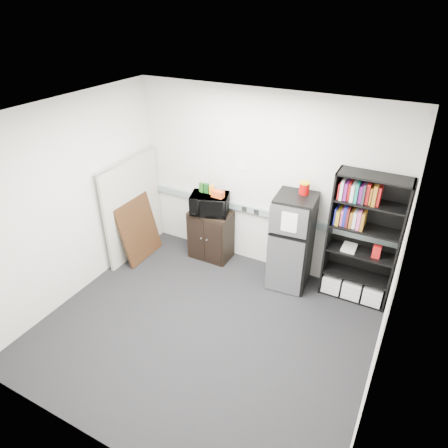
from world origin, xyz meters
name	(u,v)px	position (x,y,z in m)	size (l,w,h in m)	color
floor	(204,330)	(0.00, 0.00, 0.00)	(4.00, 4.00, 0.00)	black
wall_back	(262,184)	(0.00, 1.75, 1.35)	(4.00, 0.02, 2.70)	silver
wall_right	(390,295)	(2.00, 0.00, 1.35)	(0.02, 3.50, 2.70)	silver
wall_left	(70,203)	(-2.00, 0.00, 1.35)	(0.02, 3.50, 2.70)	silver
ceiling	(197,120)	(0.00, 0.00, 2.70)	(4.00, 3.50, 0.02)	white
electrical_raceway	(260,212)	(0.00, 1.72, 0.90)	(3.92, 0.05, 0.10)	gray
wall_note	(241,167)	(-0.35, 1.74, 1.55)	(0.14, 0.00, 0.10)	white
bookshelf	(362,241)	(1.53, 1.57, 0.91)	(0.90, 0.34, 1.85)	black
cubicle_partition	(133,208)	(-1.90, 1.08, 0.81)	(0.06, 1.30, 1.62)	#A4A091
cabinet	(211,235)	(-0.74, 1.50, 0.41)	(0.65, 0.44, 0.81)	black
microwave	(210,204)	(-0.74, 1.48, 0.97)	(0.57, 0.38, 0.31)	black
snack_box_a	(202,187)	(-0.89, 1.52, 1.20)	(0.07, 0.05, 0.15)	#1F5718
snack_box_b	(207,188)	(-0.81, 1.52, 1.20)	(0.07, 0.05, 0.15)	#0D3B12
snack_box_c	(212,190)	(-0.72, 1.52, 1.19)	(0.07, 0.05, 0.14)	orange
snack_bag	(218,194)	(-0.59, 1.47, 1.17)	(0.18, 0.10, 0.10)	#DA4915
refrigerator	(292,242)	(0.62, 1.42, 0.71)	(0.58, 0.60, 1.43)	black
coffee_can	(304,187)	(0.68, 1.55, 1.52)	(0.14, 0.14, 0.19)	#9A0907
framed_poster	(139,229)	(-1.77, 1.00, 0.50)	(0.27, 0.78, 0.98)	black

